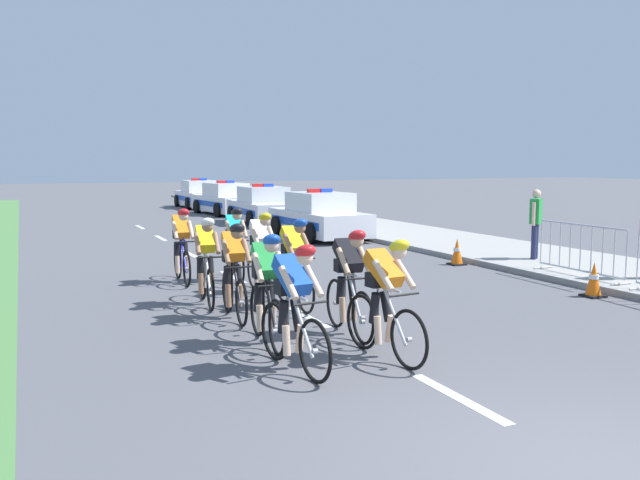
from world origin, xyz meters
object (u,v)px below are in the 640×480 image
object	(u,v)px
cyclist_third	(267,287)
police_car_nearest	(319,217)
cyclist_ninth	(182,244)
spectator_back	(536,219)
traffic_cone_near	(594,280)
cyclist_second	(386,297)
cyclist_seventh	(206,260)
cyclist_tenth	(235,243)
traffic_cone_mid	(457,252)
police_car_furthest	(199,195)
police_car_second	(262,207)
crowd_barrier_middle	(580,251)
cyclist_lead	(294,305)
cyclist_fourth	(349,281)
cyclist_eighth	(261,251)
police_car_third	(225,200)
cyclist_fifth	(234,269)
cyclist_sixth	(294,262)

from	to	relation	value
cyclist_third	police_car_nearest	xyz separation A→B (m)	(5.84, 11.29, -0.11)
cyclist_ninth	spectator_back	xyz separation A→B (m)	(8.29, -0.98, 0.30)
police_car_nearest	traffic_cone_near	world-z (taller)	police_car_nearest
cyclist_second	cyclist_seventh	bearing A→B (deg)	107.02
cyclist_tenth	police_car_nearest	world-z (taller)	police_car_nearest
cyclist_tenth	traffic_cone_mid	world-z (taller)	cyclist_tenth
cyclist_ninth	police_car_furthest	world-z (taller)	police_car_furthest
police_car_second	traffic_cone_mid	xyz separation A→B (m)	(0.66, -12.01, -0.37)
crowd_barrier_middle	spectator_back	distance (m)	2.47
cyclist_lead	traffic_cone_near	xyz separation A→B (m)	(6.58, 1.75, -0.48)
cyclist_fourth	cyclist_eighth	distance (m)	3.40
police_car_nearest	cyclist_lead	bearing A→B (deg)	-115.42
cyclist_lead	police_car_third	world-z (taller)	police_car_third
cyclist_second	police_car_nearest	size ratio (longest dim) A/B	0.39
cyclist_lead	cyclist_ninth	distance (m)	6.24
cyclist_fifth	cyclist_sixth	distance (m)	1.21
cyclist_seventh	police_car_third	size ratio (longest dim) A/B	0.38
cyclist_sixth	traffic_cone_near	world-z (taller)	cyclist_sixth
spectator_back	cyclist_third	bearing A→B (deg)	-153.75
cyclist_third	police_car_second	size ratio (longest dim) A/B	0.39
cyclist_sixth	cyclist_tenth	xyz separation A→B (m)	(-0.16, 2.83, 0.00)
police_car_furthest	traffic_cone_mid	world-z (taller)	police_car_furthest
cyclist_eighth	cyclist_ninth	distance (m)	2.01
cyclist_ninth	police_car_third	bearing A→B (deg)	71.00
cyclist_second	cyclist_third	world-z (taller)	same
police_car_nearest	police_car_second	world-z (taller)	same
cyclist_eighth	police_car_third	distance (m)	19.20
cyclist_ninth	spectator_back	distance (m)	8.36
traffic_cone_mid	spectator_back	size ratio (longest dim) A/B	0.38
cyclist_lead	traffic_cone_mid	world-z (taller)	cyclist_lead
cyclist_ninth	police_car_third	size ratio (longest dim) A/B	0.38
spectator_back	police_car_furthest	bearing A→B (deg)	96.13
cyclist_lead	cyclist_second	world-z (taller)	same
cyclist_eighth	police_car_nearest	bearing A→B (deg)	59.07
cyclist_sixth	cyclist_seventh	world-z (taller)	same
cyclist_ninth	police_car_nearest	xyz separation A→B (m)	(5.83, 6.21, -0.11)
cyclist_fifth	cyclist_tenth	world-z (taller)	same
cyclist_fifth	cyclist_seventh	bearing A→B (deg)	96.45
cyclist_fourth	crowd_barrier_middle	distance (m)	6.46
police_car_nearest	cyclist_second	bearing A→B (deg)	-110.70
cyclist_ninth	traffic_cone_mid	distance (m)	6.52
spectator_back	traffic_cone_near	bearing A→B (deg)	-117.22
cyclist_eighth	traffic_cone_near	distance (m)	6.10
crowd_barrier_middle	traffic_cone_mid	size ratio (longest dim) A/B	3.63
cyclist_seventh	police_car_furthest	size ratio (longest dim) A/B	0.39
cyclist_third	spectator_back	world-z (taller)	spectator_back
police_car_furthest	cyclist_sixth	bearing A→B (deg)	-100.49
police_car_third	cyclist_ninth	bearing A→B (deg)	-109.00
police_car_third	traffic_cone_mid	world-z (taller)	police_car_third
cyclist_sixth	cyclist_eighth	world-z (taller)	same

